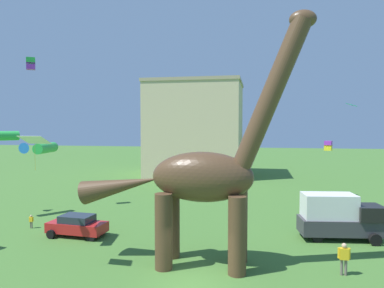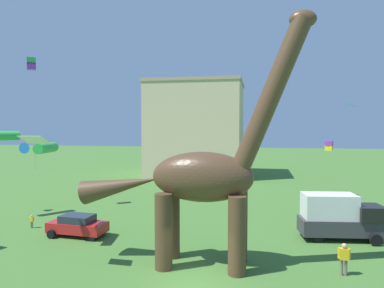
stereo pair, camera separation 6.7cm
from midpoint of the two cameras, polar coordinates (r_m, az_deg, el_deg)
ground_plane at (r=19.23m, az=-0.18°, el=-21.64°), size 240.00×240.00×0.00m
dinosaur_sculpture at (r=20.23m, az=1.58°, el=-5.29°), size 13.52×2.86×14.13m
parked_sedan_left at (r=27.71m, az=-17.86°, el=-12.30°), size 4.33×2.10×1.55m
parked_box_truck at (r=27.55m, az=22.63°, el=-10.66°), size 5.83×2.82×3.20m
person_near_flyer at (r=31.07m, az=-24.30°, el=-11.08°), size 0.39×0.17×1.05m
person_far_spectator at (r=21.45m, az=23.33°, el=-16.20°), size 0.65×0.29×1.74m
kite_apex at (r=42.67m, az=21.19°, el=-0.26°), size 0.99×0.99×1.09m
kite_far_right at (r=20.68m, az=-23.86°, el=0.58°), size 1.45×1.04×1.86m
kite_trailing at (r=35.32m, az=-28.43°, el=1.16°), size 3.08×2.98×0.87m
kite_mid_left at (r=37.43m, az=-24.36°, el=11.67°), size 1.07×1.07×1.10m
kite_mid_center at (r=25.65m, az=24.38°, el=5.76°), size 0.92×1.08×0.21m
kite_far_left at (r=25.19m, az=-22.91°, el=-0.59°), size 2.21×2.46×0.70m
background_building_block at (r=58.25m, az=0.73°, el=2.49°), size 14.99×12.58×15.28m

